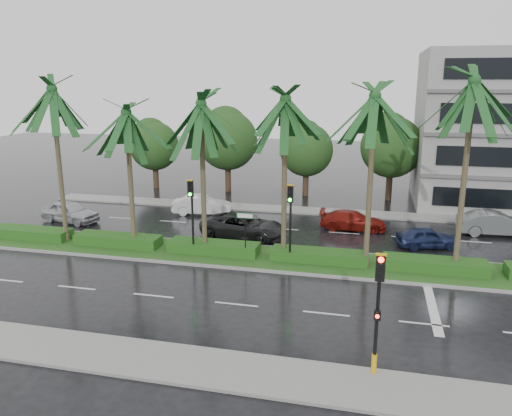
% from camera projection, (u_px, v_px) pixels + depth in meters
% --- Properties ---
extents(ground, '(120.00, 120.00, 0.00)m').
position_uv_depth(ground, '(261.00, 265.00, 26.98)').
color(ground, black).
rests_on(ground, ground).
extents(near_sidewalk, '(40.00, 2.40, 0.12)m').
position_uv_depth(near_sidewalk, '(196.00, 366.00, 17.34)').
color(near_sidewalk, gray).
rests_on(near_sidewalk, ground).
extents(far_sidewalk, '(40.00, 2.00, 0.12)m').
position_uv_depth(far_sidewalk, '(296.00, 210.00, 38.27)').
color(far_sidewalk, gray).
rests_on(far_sidewalk, ground).
extents(median, '(36.00, 4.00, 0.15)m').
position_uv_depth(median, '(265.00, 258.00, 27.90)').
color(median, gray).
rests_on(median, ground).
extents(hedge, '(35.20, 1.40, 0.60)m').
position_uv_depth(hedge, '(265.00, 251.00, 27.81)').
color(hedge, '#124114').
rests_on(hedge, median).
extents(lane_markings, '(34.00, 13.06, 0.01)m').
position_uv_depth(lane_markings, '(316.00, 273.00, 25.89)').
color(lane_markings, silver).
rests_on(lane_markings, ground).
extents(palm_row, '(26.30, 4.20, 10.37)m').
position_uv_depth(palm_row, '(243.00, 110.00, 26.18)').
color(palm_row, '#423A26').
rests_on(palm_row, median).
extents(signal_near, '(0.34, 0.45, 4.36)m').
position_uv_depth(signal_near, '(378.00, 309.00, 16.16)').
color(signal_near, black).
rests_on(signal_near, near_sidewalk).
extents(signal_median_left, '(0.34, 0.42, 4.36)m').
position_uv_depth(signal_median_left, '(192.00, 206.00, 27.41)').
color(signal_median_left, black).
rests_on(signal_median_left, median).
extents(signal_median_right, '(0.34, 0.42, 4.36)m').
position_uv_depth(signal_median_right, '(290.00, 212.00, 26.18)').
color(signal_median_right, black).
rests_on(signal_median_right, median).
extents(street_sign, '(0.95, 0.09, 2.60)m').
position_uv_depth(street_sign, '(245.00, 224.00, 27.13)').
color(street_sign, black).
rests_on(street_sign, median).
extents(bg_trees, '(33.05, 5.63, 8.13)m').
position_uv_depth(bg_trees, '(328.00, 141.00, 41.98)').
color(bg_trees, '#352518').
rests_on(bg_trees, ground).
extents(car_silver, '(2.62, 4.63, 1.48)m').
position_uv_depth(car_silver, '(70.00, 212.00, 35.11)').
color(car_silver, '#B6B8BF').
rests_on(car_silver, ground).
extents(car_white, '(2.26, 4.52, 1.42)m').
position_uv_depth(car_white, '(202.00, 205.00, 37.16)').
color(car_white, silver).
rests_on(car_white, ground).
extents(car_darkgrey, '(3.42, 5.82, 1.52)m').
position_uv_depth(car_darkgrey, '(244.00, 226.00, 31.61)').
color(car_darkgrey, black).
rests_on(car_darkgrey, ground).
extents(car_red, '(1.82, 4.41, 1.28)m').
position_uv_depth(car_red, '(353.00, 220.00, 33.33)').
color(car_red, maroon).
rests_on(car_red, ground).
extents(car_blue, '(2.33, 3.91, 1.25)m').
position_uv_depth(car_blue, '(427.00, 238.00, 29.70)').
color(car_blue, '#19244D').
rests_on(car_blue, ground).
extents(car_grey, '(2.01, 4.77, 1.53)m').
position_uv_depth(car_grey, '(495.00, 223.00, 32.14)').
color(car_grey, slate).
rests_on(car_grey, ground).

